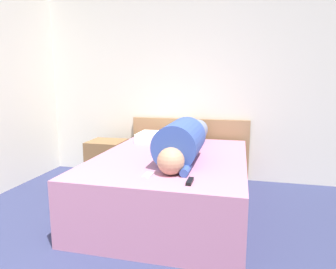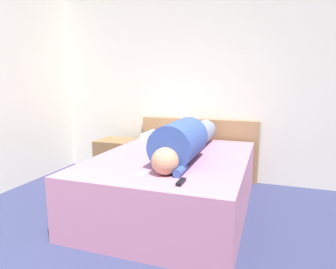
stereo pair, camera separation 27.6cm
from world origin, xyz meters
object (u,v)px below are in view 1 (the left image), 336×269
cell_phone (148,175)px  person_lying (185,140)px  pillow_near_headboard (161,137)px  bed (171,182)px  nightstand (107,161)px  tv_remote (190,181)px

cell_phone → person_lying: bearing=76.1°
pillow_near_headboard → bed: bearing=-67.1°
nightstand → person_lying: bearing=-30.3°
tv_remote → cell_phone: 0.37m
nightstand → tv_remote: tv_remote is taller
person_lying → pillow_near_headboard: (-0.43, 0.68, -0.11)m
bed → nightstand: bearing=146.1°
nightstand → tv_remote: bearing=-47.3°
nightstand → tv_remote: size_ratio=3.65×
nightstand → cell_phone: 1.76m
person_lying → tv_remote: (0.19, -0.80, -0.16)m
nightstand → pillow_near_headboard: size_ratio=0.94×
bed → nightstand: size_ratio=3.67×
person_lying → tv_remote: person_lying is taller
pillow_near_headboard → person_lying: bearing=-57.8°
bed → pillow_near_headboard: size_ratio=3.44×
pillow_near_headboard → cell_phone: pillow_near_headboard is taller
person_lying → cell_phone: 0.75m
bed → nightstand: (-1.06, 0.71, -0.01)m
person_lying → pillow_near_headboard: person_lying is taller
nightstand → pillow_near_headboard: pillow_near_headboard is taller
pillow_near_headboard → tv_remote: pillow_near_headboard is taller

